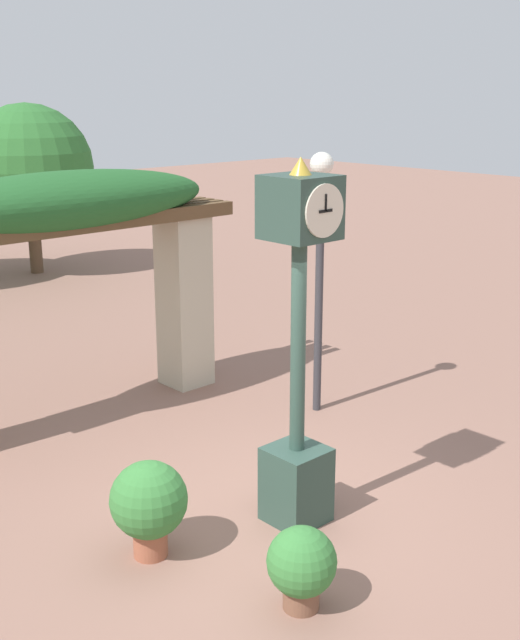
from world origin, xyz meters
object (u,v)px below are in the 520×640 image
pedestal_clock (298,357)px  potted_plant_near_left (149,503)px  potted_plant_near_right (302,565)px  lamp_post (320,241)px

pedestal_clock → potted_plant_near_left: pedestal_clock is taller
potted_plant_near_left → potted_plant_near_right: bearing=-72.8°
pedestal_clock → lamp_post: bearing=39.2°
lamp_post → pedestal_clock: bearing=-140.8°
pedestal_clock → potted_plant_near_right: bearing=-133.5°
pedestal_clock → potted_plant_near_right: pedestal_clock is taller
potted_plant_near_right → lamp_post: bearing=41.6°
pedestal_clock → lamp_post: 2.80m
potted_plant_near_left → lamp_post: 4.08m
potted_plant_near_right → lamp_post: size_ratio=0.21×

